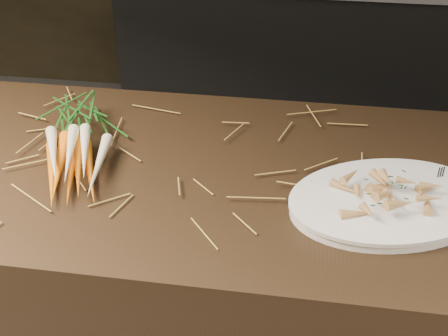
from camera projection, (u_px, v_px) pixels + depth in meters
The scene contains 6 objects.
main_counter at pixel (155, 304), 1.49m from camera, with size 2.40×0.70×0.90m, color black.
back_counter at pixel (297, 51), 3.01m from camera, with size 1.82×0.62×0.84m.
straw_bedding at pixel (140, 159), 1.24m from camera, with size 1.40×0.60×0.02m, color olive, non-canonical shape.
root_veg_bunch at pixel (73, 135), 1.27m from camera, with size 0.27×0.45×0.08m.
serving_platter at pixel (388, 203), 1.10m from camera, with size 0.40×0.27×0.02m, color white, non-canonical shape.
roasted_veg_heap at pixel (391, 190), 1.09m from camera, with size 0.19×0.14×0.04m, color #BE8748, non-canonical shape.
Camera 1 is at (0.34, -0.70, 1.58)m, focal length 45.00 mm.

